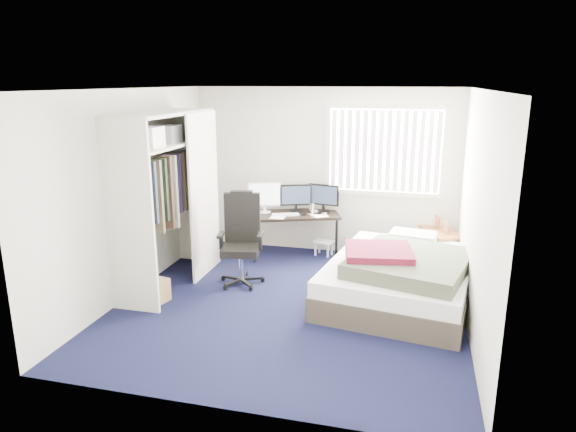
% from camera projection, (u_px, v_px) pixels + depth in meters
% --- Properties ---
extents(ground, '(4.20, 4.20, 0.00)m').
position_uv_depth(ground, '(290.00, 304.00, 6.14)').
color(ground, black).
rests_on(ground, ground).
extents(room_shell, '(4.20, 4.20, 4.20)m').
position_uv_depth(room_shell, '(291.00, 180.00, 5.75)').
color(room_shell, silver).
rests_on(room_shell, ground).
extents(window_assembly, '(1.72, 0.09, 1.32)m').
position_uv_depth(window_assembly, '(385.00, 151.00, 7.42)').
color(window_assembly, white).
rests_on(window_assembly, ground).
extents(closet, '(0.64, 1.84, 2.22)m').
position_uv_depth(closet, '(167.00, 182.00, 6.44)').
color(closet, beige).
rests_on(closet, ground).
extents(desk, '(1.47, 1.05, 1.12)m').
position_uv_depth(desk, '(294.00, 210.00, 7.69)').
color(desk, black).
rests_on(desk, ground).
extents(office_chair, '(0.66, 0.66, 1.20)m').
position_uv_depth(office_chair, '(242.00, 248.00, 6.72)').
color(office_chair, black).
rests_on(office_chair, ground).
extents(footstool, '(0.32, 0.28, 0.23)m').
position_uv_depth(footstool, '(324.00, 244.00, 7.81)').
color(footstool, white).
rests_on(footstool, ground).
extents(nightstand, '(0.63, 0.84, 0.70)m').
position_uv_depth(nightstand, '(440.00, 235.00, 7.34)').
color(nightstand, brown).
rests_on(nightstand, ground).
extents(bed, '(1.96, 2.41, 0.71)m').
position_uv_depth(bed, '(401.00, 276.00, 6.22)').
color(bed, '#3A3229').
rests_on(bed, ground).
extents(pine_box, '(0.42, 0.35, 0.27)m').
position_uv_depth(pine_box, '(152.00, 290.00, 6.19)').
color(pine_box, '#9D854E').
rests_on(pine_box, ground).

